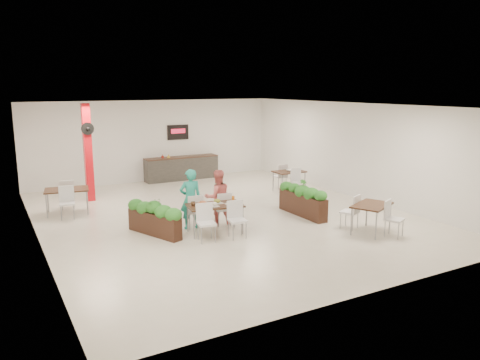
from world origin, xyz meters
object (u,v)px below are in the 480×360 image
object	(u,v)px
service_counter	(182,168)
planter_left	(154,216)
red_column	(88,152)
main_table	(215,209)
side_table_a	(67,193)
diner_woman	(218,197)
planter_right	(303,199)
side_table_c	(372,209)
diner_man	(191,199)
side_table_b	(289,175)

from	to	relation	value
service_counter	planter_left	distance (m)	7.24
red_column	main_table	xyz separation A→B (m)	(2.08, -5.14, -1.01)
main_table	side_table_a	bearing A→B (deg)	128.32
main_table	planter_left	xyz separation A→B (m)	(-1.42, 0.59, -0.14)
main_table	diner_woman	xyz separation A→B (m)	(0.41, 0.65, 0.12)
planter_right	side_table_c	world-z (taller)	planter_right
service_counter	side_table_a	xyz separation A→B (m)	(-4.94, -3.19, 0.14)
planter_left	service_counter	bearing A→B (deg)	62.47
red_column	side_table_c	world-z (taller)	red_column
red_column	planter_right	distance (m)	7.13
main_table	red_column	bearing A→B (deg)	112.01
service_counter	side_table_a	size ratio (longest dim) A/B	1.80
service_counter	red_column	bearing A→B (deg)	-155.00
main_table	diner_man	world-z (taller)	diner_man
diner_woman	planter_right	distance (m)	2.62
diner_woman	side_table_a	world-z (taller)	diner_woman
service_counter	planter_left	size ratio (longest dim) A/B	1.72
service_counter	side_table_c	world-z (taller)	service_counter
red_column	side_table_a	xyz separation A→B (m)	(-0.94, -1.32, -1.01)
side_table_c	diner_woman	bearing A→B (deg)	115.85
service_counter	planter_right	bearing A→B (deg)	-81.06
side_table_a	side_table_b	distance (m)	7.52
diner_man	side_table_a	xyz separation A→B (m)	(-2.63, 3.16, -0.17)
diner_woman	planter_left	world-z (taller)	diner_woman
side_table_a	side_table_b	world-z (taller)	same
red_column	diner_woman	distance (m)	5.21
planter_right	red_column	bearing A→B (deg)	135.98
red_column	planter_right	size ratio (longest dim) A/B	1.56
diner_woman	side_table_c	size ratio (longest dim) A/B	0.92
main_table	diner_woman	size ratio (longest dim) A/B	1.18
diner_woman	planter_left	bearing A→B (deg)	11.14
diner_man	side_table_c	size ratio (longest dim) A/B	0.98
red_column	service_counter	size ratio (longest dim) A/B	1.07
diner_man	planter_left	world-z (taller)	diner_man
main_table	diner_man	xyz separation A→B (m)	(-0.39, 0.65, 0.17)
side_table_a	side_table_c	xyz separation A→B (m)	(6.58, -5.76, -0.01)
planter_right	side_table_a	distance (m)	6.98
main_table	side_table_b	world-z (taller)	same
diner_woman	planter_left	xyz separation A→B (m)	(-1.83, -0.06, -0.26)
side_table_b	planter_right	bearing A→B (deg)	-117.05
diner_man	planter_left	size ratio (longest dim) A/B	0.92
side_table_c	side_table_a	bearing A→B (deg)	114.13
service_counter	side_table_b	world-z (taller)	service_counter
planter_left	side_table_a	size ratio (longest dim) A/B	1.05
red_column	planter_left	distance (m)	4.74
service_counter	planter_left	bearing A→B (deg)	-117.53
main_table	planter_right	world-z (taller)	planter_right
main_table	planter_right	distance (m)	3.00
service_counter	side_table_b	distance (m)	4.69
service_counter	main_table	distance (m)	7.27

